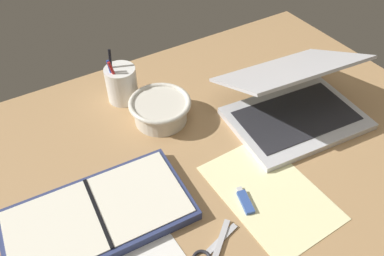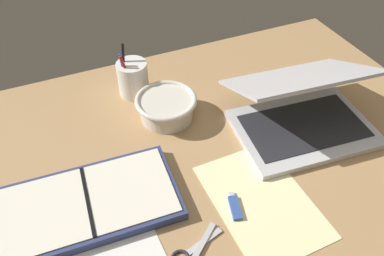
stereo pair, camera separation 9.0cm
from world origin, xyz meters
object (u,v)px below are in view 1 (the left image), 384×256
Objects in this scene: laptop at (294,102)px; pen_cup at (121,84)px; planner at (99,215)px; bowl at (160,109)px; scissors at (211,256)px.

pen_cup is (-36.47, 30.99, 0.11)cm from laptop.
pen_cup reaches higher than planner.
bowl is at bearing 42.22° from planner.
planner reaches higher than scissors.
bowl reaches higher than scissors.
planner is 25.06cm from scissors.
laptop is at bearing 2.29° from scissors.
scissors is at bearing -145.29° from laptop.
planner is (-57.35, -3.80, -3.79)cm from laptop.
laptop reaches higher than planner.
laptop is 3.09× the size of scissors.
laptop is 2.45× the size of pen_cup.
pen_cup is 40.76cm from planner.
laptop is 47.85cm from pen_cup.
pen_cup is 54.91cm from scissors.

